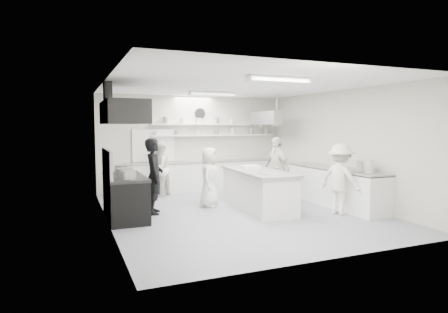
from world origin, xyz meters
name	(u,v)px	position (x,y,z in m)	size (l,w,h in m)	color
floor	(239,212)	(0.00, 0.00, -0.01)	(6.00, 7.00, 0.02)	#9294A0
ceiling	(239,85)	(0.00, 0.00, 3.01)	(6.00, 7.00, 0.02)	white
wall_back	(194,143)	(0.00, 3.50, 1.50)	(6.00, 0.04, 3.00)	beige
wall_front	(335,163)	(0.00, -3.50, 1.50)	(6.00, 0.04, 3.00)	beige
wall_left	(107,153)	(-3.00, 0.00, 1.50)	(0.04, 7.00, 3.00)	beige
wall_right	(341,147)	(3.00, 0.00, 1.50)	(0.04, 7.00, 3.00)	beige
stove	(125,198)	(-2.60, 0.40, 0.45)	(0.80, 1.80, 0.90)	black
exhaust_hood	(123,113)	(-2.60, 0.40, 2.35)	(0.85, 2.00, 0.50)	black
back_counter	(206,176)	(0.30, 3.20, 0.46)	(5.00, 0.60, 0.92)	white
shelf_lower	(215,135)	(0.70, 3.37, 1.75)	(4.20, 0.26, 0.04)	white
shelf_upper	(215,124)	(0.70, 3.37, 2.10)	(4.20, 0.26, 0.04)	white
pass_through_window	(153,146)	(-1.30, 3.48, 1.45)	(1.30, 0.04, 1.00)	black
wall_clock	(200,113)	(0.20, 3.46, 2.45)	(0.32, 0.32, 0.05)	white
right_counter	(335,187)	(2.65, -0.20, 0.47)	(0.74, 3.30, 0.94)	white
pot_rack	(265,118)	(2.00, 2.40, 2.30)	(0.30, 1.60, 0.40)	#A4A5A7
light_fixture_front	(279,80)	(0.00, -1.80, 2.94)	(1.30, 0.25, 0.10)	white
light_fixture_rear	(212,94)	(0.00, 1.80, 2.94)	(1.30, 0.25, 0.10)	white
prep_island	(258,191)	(0.57, 0.10, 0.46)	(0.93, 2.49, 0.92)	white
stove_pot	(125,173)	(-2.60, 0.37, 1.02)	(0.36, 0.36, 0.22)	#A4A5A7
cook_stove	(154,176)	(-1.90, 0.60, 0.89)	(0.65, 0.42, 1.77)	black
cook_back	(159,169)	(-1.30, 2.74, 0.81)	(0.79, 0.61, 1.62)	white
cook_island_left	(209,177)	(-0.44, 0.86, 0.75)	(0.74, 0.48, 1.51)	white
cook_island_right	(277,169)	(1.56, 0.91, 0.88)	(1.03, 0.43, 1.76)	white
cook_right	(341,179)	(2.10, -1.10, 0.82)	(1.06, 0.61, 1.65)	white
bowl_island_a	(264,175)	(0.37, -0.58, 0.95)	(0.26, 0.26, 0.06)	#A4A5A7
bowl_island_b	(255,170)	(0.61, 0.36, 0.95)	(0.21, 0.21, 0.06)	white
bowl_right	(357,172)	(2.55, -1.12, 0.97)	(0.24, 0.24, 0.06)	white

